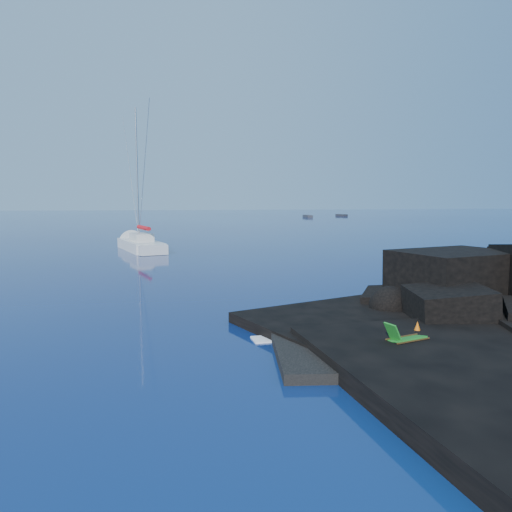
{
  "coord_description": "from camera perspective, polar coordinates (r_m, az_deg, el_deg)",
  "views": [
    {
      "loc": [
        -3.01,
        -15.75,
        5.49
      ],
      "look_at": [
        1.55,
        13.41,
        2.0
      ],
      "focal_mm": 35.0,
      "sensor_mm": 36.0,
      "label": 1
    }
  ],
  "objects": [
    {
      "name": "ground",
      "position": [
        16.95,
        1.87,
        -12.16
      ],
      "size": [
        400.0,
        400.0,
        0.0
      ],
      "primitive_type": "plane",
      "color": "#04083A",
      "rests_on": "ground"
    },
    {
      "name": "beach",
      "position": [
        18.73,
        15.46,
        -10.55
      ],
      "size": [
        9.08,
        6.86,
        0.7
      ],
      "primitive_type": "cube",
      "rotation": [
        0.0,
        0.0,
        -0.1
      ],
      "color": "black",
      "rests_on": "ground"
    },
    {
      "name": "surf_foam",
      "position": [
        22.91,
        11.95,
        -7.27
      ],
      "size": [
        10.0,
        8.0,
        0.06
      ],
      "primitive_type": null,
      "color": "white",
      "rests_on": "ground"
    },
    {
      "name": "sailboat",
      "position": [
        53.21,
        -13.06,
        0.65
      ],
      "size": [
        7.01,
        14.21,
        14.65
      ],
      "primitive_type": null,
      "rotation": [
        0.0,
        0.0,
        0.31
      ],
      "color": "silver",
      "rests_on": "ground"
    },
    {
      "name": "deck_chair",
      "position": [
        18.01,
        16.95,
        -8.42
      ],
      "size": [
        1.65,
        1.12,
        1.04
      ],
      "primitive_type": null,
      "rotation": [
        0.0,
        0.0,
        0.33
      ],
      "color": "#197420",
      "rests_on": "beach"
    },
    {
      "name": "towel",
      "position": [
        18.39,
        16.6,
        -9.7
      ],
      "size": [
        1.89,
        1.55,
        0.05
      ],
      "primitive_type": "cube",
      "rotation": [
        0.0,
        0.0,
        0.51
      ],
      "color": "silver",
      "rests_on": "beach"
    },
    {
      "name": "sunbather",
      "position": [
        18.35,
        16.61,
        -9.26
      ],
      "size": [
        1.64,
        1.19,
        0.25
      ],
      "primitive_type": null,
      "rotation": [
        0.0,
        0.0,
        0.51
      ],
      "color": "#E3AE77",
      "rests_on": "towel"
    },
    {
      "name": "marker_cone",
      "position": [
        19.44,
        17.95,
        -7.99
      ],
      "size": [
        0.41,
        0.41,
        0.61
      ],
      "primitive_type": "cone",
      "rotation": [
        0.0,
        0.0,
        -0.02
      ],
      "color": "#D9600B",
      "rests_on": "beach"
    },
    {
      "name": "distant_boat_a",
      "position": [
        137.46,
        5.92,
        4.42
      ],
      "size": [
        1.69,
        4.79,
        0.63
      ],
      "primitive_type": "cube",
      "rotation": [
        0.0,
        0.0,
        0.05
      ],
      "color": "#2B2C31",
      "rests_on": "ground"
    },
    {
      "name": "distant_boat_b",
      "position": [
        147.77,
        9.75,
        4.52
      ],
      "size": [
        2.59,
        4.35,
        0.55
      ],
      "primitive_type": "cube",
      "rotation": [
        0.0,
        0.0,
        0.34
      ],
      "color": "#232227",
      "rests_on": "ground"
    }
  ]
}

